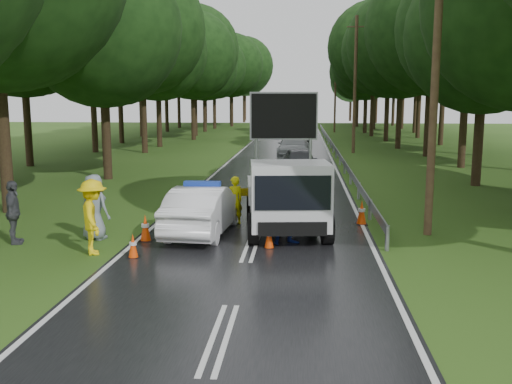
# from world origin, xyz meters

# --- Properties ---
(ground) EXTENTS (160.00, 160.00, 0.00)m
(ground) POSITION_xyz_m (0.00, 0.00, 0.00)
(ground) COLOR #2A4B15
(ground) RESTS_ON ground
(road) EXTENTS (7.00, 140.00, 0.02)m
(road) POSITION_xyz_m (0.00, 30.00, 0.01)
(road) COLOR black
(road) RESTS_ON ground
(guardrail) EXTENTS (0.12, 60.06, 0.70)m
(guardrail) POSITION_xyz_m (3.70, 29.67, 0.55)
(guardrail) COLOR gray
(guardrail) RESTS_ON ground
(utility_pole_near) EXTENTS (1.40, 0.24, 10.00)m
(utility_pole_near) POSITION_xyz_m (5.20, 2.00, 5.06)
(utility_pole_near) COLOR #472E21
(utility_pole_near) RESTS_ON ground
(utility_pole_mid) EXTENTS (1.40, 0.24, 10.00)m
(utility_pole_mid) POSITION_xyz_m (5.20, 28.00, 5.06)
(utility_pole_mid) COLOR #472E21
(utility_pole_mid) RESTS_ON ground
(utility_pole_far) EXTENTS (1.40, 0.24, 10.00)m
(utility_pole_far) POSITION_xyz_m (5.20, 54.00, 5.06)
(utility_pole_far) COLOR #472E21
(utility_pole_far) RESTS_ON ground
(police_sedan) EXTENTS (1.87, 4.55, 1.61)m
(police_sedan) POSITION_xyz_m (-1.61, 1.54, 0.74)
(police_sedan) COLOR white
(police_sedan) RESTS_ON ground
(work_truck) EXTENTS (2.88, 5.52, 4.23)m
(work_truck) POSITION_xyz_m (0.91, 1.96, 1.15)
(work_truck) COLOR gray
(work_truck) RESTS_ON ground
(barrier) EXTENTS (2.52, 1.09, 1.12)m
(barrier) POSITION_xyz_m (-0.24, 3.60, 0.85)
(barrier) COLOR #F7F00D
(barrier) RESTS_ON ground
(officer) EXTENTS (0.70, 0.64, 1.60)m
(officer) POSITION_xyz_m (-0.80, 2.87, 0.80)
(officer) COLOR #D6D30B
(officer) RESTS_ON ground
(civilian) EXTENTS (1.19, 1.10, 1.97)m
(civilian) POSITION_xyz_m (1.06, 0.50, 0.98)
(civilian) COLOR #172E98
(civilian) RESTS_ON ground
(bystander_left) EXTENTS (1.21, 1.49, 2.00)m
(bystander_left) POSITION_xyz_m (-4.09, -0.93, 1.00)
(bystander_left) COLOR yellow
(bystander_left) RESTS_ON ground
(bystander_mid) EXTENTS (0.77, 1.15, 1.82)m
(bystander_mid) POSITION_xyz_m (-6.72, -0.09, 0.91)
(bystander_mid) COLOR #414349
(bystander_mid) RESTS_ON ground
(bystander_right) EXTENTS (1.10, 0.92, 1.92)m
(bystander_right) POSITION_xyz_m (-4.64, 0.63, 0.96)
(bystander_right) COLOR gray
(bystander_right) RESTS_ON ground
(queue_car_first) EXTENTS (2.17, 4.41, 1.45)m
(queue_car_first) POSITION_xyz_m (1.25, 15.10, 0.72)
(queue_car_first) COLOR #393B40
(queue_car_first) RESTS_ON ground
(queue_car_second) EXTENTS (2.31, 5.31, 1.52)m
(queue_car_second) POSITION_xyz_m (0.80, 24.26, 0.76)
(queue_car_second) COLOR #9D9FA4
(queue_car_second) RESTS_ON ground
(queue_car_third) EXTENTS (2.19, 4.67, 1.29)m
(queue_car_third) POSITION_xyz_m (0.80, 30.26, 0.65)
(queue_car_third) COLOR black
(queue_car_third) RESTS_ON ground
(queue_car_fourth) EXTENTS (1.50, 3.90, 1.27)m
(queue_car_fourth) POSITION_xyz_m (1.57, 39.18, 0.63)
(queue_car_fourth) COLOR #404348
(queue_car_fourth) RESTS_ON ground
(cone_near_left) EXTENTS (0.31, 0.31, 0.65)m
(cone_near_left) POSITION_xyz_m (-2.95, -1.24, 0.31)
(cone_near_left) COLOR black
(cone_near_left) RESTS_ON ground
(cone_center) EXTENTS (0.32, 0.32, 0.67)m
(cone_center) POSITION_xyz_m (0.50, 0.00, 0.32)
(cone_center) COLOR black
(cone_center) RESTS_ON ground
(cone_far) EXTENTS (0.32, 0.32, 0.67)m
(cone_far) POSITION_xyz_m (0.60, 3.62, 0.32)
(cone_far) COLOR black
(cone_far) RESTS_ON ground
(cone_left_mid) EXTENTS (0.37, 0.37, 0.79)m
(cone_left_mid) POSITION_xyz_m (-3.11, 0.50, 0.38)
(cone_left_mid) COLOR black
(cone_left_mid) RESTS_ON ground
(cone_right) EXTENTS (0.38, 0.38, 0.81)m
(cone_right) POSITION_xyz_m (3.34, 3.22, 0.39)
(cone_right) COLOR black
(cone_right) RESTS_ON ground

